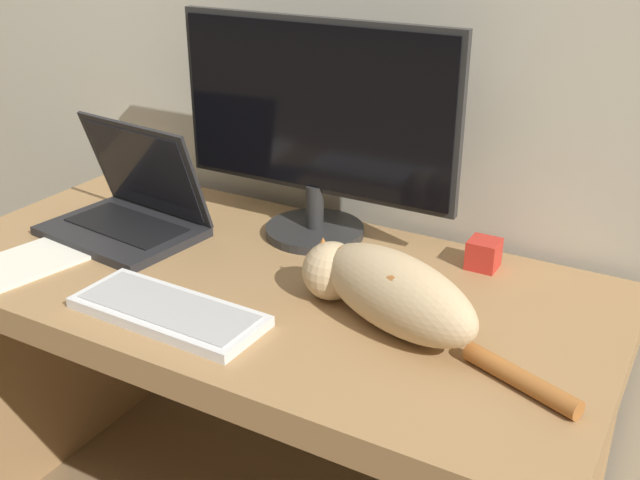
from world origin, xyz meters
name	(u,v)px	position (x,y,z in m)	size (l,w,h in m)	color
desk	(261,340)	(0.00, 0.35, 0.57)	(1.41, 0.70, 0.73)	#A37A4C
monitor	(317,126)	(0.00, 0.58, 0.98)	(0.65, 0.22, 0.48)	#282828
laptop	(129,211)	(-0.37, 0.39, 0.78)	(0.36, 0.28, 0.25)	#232326
external_keyboard	(168,311)	(-0.05, 0.13, 0.74)	(0.37, 0.15, 0.02)	white
cat	(388,289)	(0.31, 0.31, 0.80)	(0.55, 0.25, 0.14)	#D1B284
paper_notepad	(18,266)	(-0.45, 0.13, 0.73)	(0.21, 0.29, 0.01)	white
small_toy	(484,254)	(0.38, 0.61, 0.76)	(0.06, 0.06, 0.06)	red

